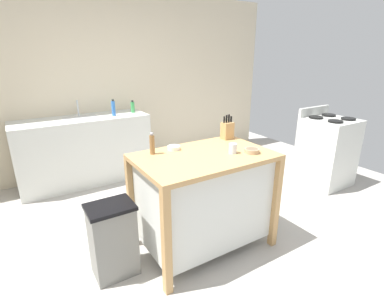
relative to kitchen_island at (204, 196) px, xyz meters
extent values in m
plane|color=#ADA8A0|center=(-0.22, -0.04, -0.51)|extent=(6.99, 6.99, 0.00)
cube|color=beige|center=(-0.22, 2.45, 0.79)|extent=(5.99, 0.10, 2.60)
cube|color=tan|center=(0.00, 0.00, 0.38)|extent=(1.18, 0.76, 0.04)
cube|color=silver|center=(0.00, 0.00, -0.02)|extent=(1.08, 0.66, 0.77)
cube|color=tan|center=(-0.56, -0.35, -0.07)|extent=(0.06, 0.06, 0.87)
cube|color=tan|center=(0.56, -0.35, -0.07)|extent=(0.06, 0.06, 0.87)
cube|color=tan|center=(-0.56, 0.35, -0.07)|extent=(0.06, 0.06, 0.87)
cube|color=tan|center=(0.56, 0.35, -0.07)|extent=(0.06, 0.06, 0.87)
cube|color=tan|center=(0.47, 0.28, 0.49)|extent=(0.11, 0.09, 0.17)
cylinder|color=black|center=(0.43, 0.28, 0.61)|extent=(0.02, 0.02, 0.07)
cylinder|color=black|center=(0.45, 0.28, 0.61)|extent=(0.02, 0.02, 0.08)
cylinder|color=black|center=(0.48, 0.28, 0.61)|extent=(0.02, 0.02, 0.08)
cylinder|color=black|center=(0.51, 0.28, 0.60)|extent=(0.02, 0.02, 0.06)
cylinder|color=tan|center=(0.38, -0.18, 0.42)|extent=(0.13, 0.13, 0.04)
cylinder|color=brown|center=(0.38, -0.18, 0.44)|extent=(0.11, 0.11, 0.01)
cylinder|color=silver|center=(-0.16, 0.25, 0.42)|extent=(0.11, 0.11, 0.04)
cylinder|color=gray|center=(-0.16, 0.25, 0.44)|extent=(0.09, 0.09, 0.01)
cylinder|color=silver|center=(0.23, -0.10, 0.45)|extent=(0.07, 0.07, 0.09)
cylinder|color=olive|center=(-0.37, 0.25, 0.49)|extent=(0.04, 0.04, 0.17)
sphere|color=#99999E|center=(-0.37, 0.25, 0.58)|extent=(0.03, 0.03, 0.03)
cube|color=slate|center=(-0.83, 0.07, -0.21)|extent=(0.34, 0.26, 0.60)
cube|color=black|center=(-0.83, 0.07, 0.11)|extent=(0.36, 0.28, 0.03)
cube|color=silver|center=(-0.57, 2.10, -0.05)|extent=(1.74, 0.60, 0.92)
cube|color=silver|center=(-0.57, 2.08, 0.39)|extent=(0.44, 0.36, 0.03)
cylinder|color=#B7BCC1|center=(-0.57, 2.24, 0.52)|extent=(0.02, 0.02, 0.22)
cylinder|color=green|center=(0.16, 2.08, 0.48)|extent=(0.05, 0.05, 0.15)
cylinder|color=black|center=(0.16, 2.08, 0.57)|extent=(0.03, 0.03, 0.02)
cylinder|color=blue|center=(-0.15, 2.00, 0.51)|extent=(0.05, 0.05, 0.20)
cylinder|color=black|center=(-0.15, 2.00, 0.62)|extent=(0.03, 0.03, 0.02)
cube|color=silver|center=(2.22, 0.27, -0.05)|extent=(0.60, 0.60, 0.92)
cube|color=silver|center=(2.22, 0.55, 0.47)|extent=(0.60, 0.04, 0.12)
cylinder|color=black|center=(2.08, 0.13, 0.42)|extent=(0.18, 0.18, 0.02)
cylinder|color=black|center=(2.36, 0.13, 0.42)|extent=(0.18, 0.18, 0.02)
cylinder|color=black|center=(2.08, 0.41, 0.42)|extent=(0.18, 0.18, 0.02)
cylinder|color=black|center=(2.36, 0.41, 0.42)|extent=(0.18, 0.18, 0.02)
camera|label=1|loc=(-1.33, -1.94, 1.23)|focal=27.11mm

